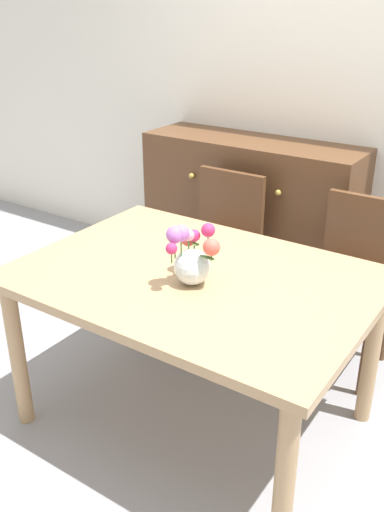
# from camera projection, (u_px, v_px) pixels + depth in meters

# --- Properties ---
(ground_plane) EXTENTS (12.00, 12.00, 0.00)m
(ground_plane) POSITION_uv_depth(u_px,v_px,m) (195.00, 418.00, 2.64)
(ground_plane) COLOR #939399
(back_wall) EXTENTS (7.00, 0.10, 2.80)m
(back_wall) POSITION_uv_depth(u_px,v_px,m) (348.00, 73.00, 3.26)
(back_wall) COLOR silver
(back_wall) RESTS_ON ground_plane
(dining_table) EXTENTS (1.46, 1.05, 0.76)m
(dining_table) POSITION_uv_depth(u_px,v_px,m) (195.00, 293.00, 2.36)
(dining_table) COLOR tan
(dining_table) RESTS_ON ground_plane
(chair_left) EXTENTS (0.42, 0.42, 0.90)m
(chair_left) POSITION_uv_depth(u_px,v_px,m) (221.00, 238.00, 3.28)
(chair_left) COLOR brown
(chair_left) RESTS_ON ground_plane
(chair_right) EXTENTS (0.42, 0.42, 0.90)m
(chair_right) POSITION_uv_depth(u_px,v_px,m) (354.00, 272.00, 2.87)
(chair_right) COLOR brown
(chair_right) RESTS_ON ground_plane
(dresser) EXTENTS (1.40, 0.47, 1.00)m
(dresser) POSITION_uv_depth(u_px,v_px,m) (250.00, 216.00, 3.66)
(dresser) COLOR brown
(dresser) RESTS_ON ground_plane
(flower_vase) EXTENTS (0.23, 0.24, 0.26)m
(flower_vase) POSITION_uv_depth(u_px,v_px,m) (191.00, 256.00, 2.20)
(flower_vase) COLOR silver
(flower_vase) RESTS_ON dining_table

